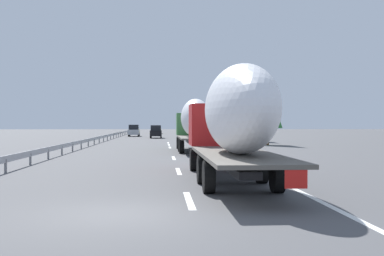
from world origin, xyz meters
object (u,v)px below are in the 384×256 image
at_px(car_yellow_coupe, 157,129).
at_px(car_black_suv, 156,132).
at_px(road_sign, 210,124).
at_px(car_silver_hatch, 134,131).
at_px(truck_trailing, 233,118).
at_px(truck_lead, 194,122).

bearing_deg(car_yellow_coupe, car_black_suv, -179.77).
bearing_deg(road_sign, car_silver_hatch, 21.62).
relative_size(car_yellow_coupe, road_sign, 1.53).
relative_size(truck_trailing, car_black_suv, 2.91).
xyz_separation_m(truck_lead, truck_trailing, (-20.29, 0.00, 0.06)).
height_order(truck_lead, car_black_suv, truck_lead).
relative_size(car_black_suv, car_silver_hatch, 1.04).
bearing_deg(truck_trailing, truck_lead, -0.00).
xyz_separation_m(truck_trailing, road_sign, (38.58, -3.10, -0.31)).
bearing_deg(truck_lead, car_black_suv, 5.54).
xyz_separation_m(car_yellow_coupe, road_sign, (-49.24, -6.61, 1.18)).
relative_size(truck_trailing, road_sign, 4.42).
height_order(truck_trailing, road_sign, truck_trailing).
relative_size(truck_trailing, car_yellow_coupe, 2.88).
bearing_deg(car_silver_hatch, car_yellow_coupe, -9.03).
bearing_deg(car_silver_hatch, car_black_suv, -157.94).
xyz_separation_m(truck_lead, road_sign, (18.29, -3.10, -0.25)).
height_order(car_yellow_coupe, car_black_suv, car_black_suv).
height_order(car_yellow_coupe, road_sign, road_sign).
bearing_deg(truck_trailing, car_silver_hatch, 6.36).
bearing_deg(truck_trailing, car_black_suv, 3.51).
xyz_separation_m(truck_lead, car_black_suv, (34.85, 3.38, -1.37)).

